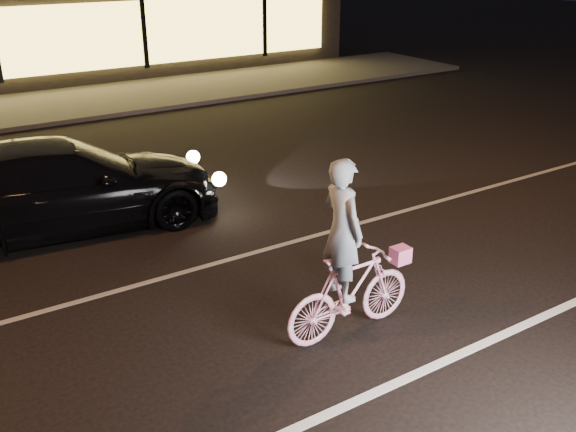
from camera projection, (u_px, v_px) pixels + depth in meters
ground at (255, 340)px, 7.51m from camera, size 90.00×90.00×0.00m
lane_stripe_near at (331, 413)px, 6.35m from camera, size 60.00×0.12×0.01m
lane_stripe_far at (184, 272)px, 9.05m from camera, size 60.00×0.10×0.01m
sidewalk at (17, 110)px, 17.53m from camera, size 30.00×4.00×0.12m
cyclist at (348, 275)px, 7.35m from camera, size 1.75×0.60×2.20m
sedan at (62, 186)px, 10.19m from camera, size 5.21×2.57×1.46m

